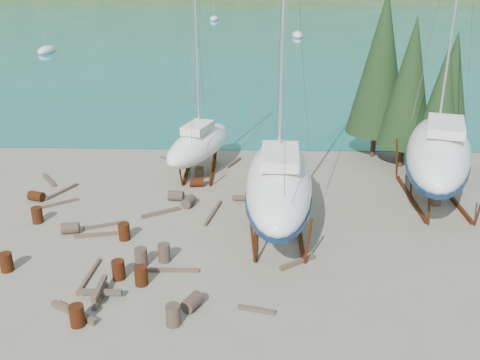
{
  "coord_description": "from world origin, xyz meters",
  "views": [
    {
      "loc": [
        2.65,
        -22.69,
        13.02
      ],
      "look_at": [
        1.8,
        3.0,
        2.51
      ],
      "focal_mm": 40.0,
      "sensor_mm": 36.0,
      "label": 1
    }
  ],
  "objects_px": {
    "small_sailboat_shore": "(199,144)",
    "large_sailboat_far": "(438,151)",
    "worker": "(280,208)",
    "large_sailboat_near": "(279,181)"
  },
  "relations": [
    {
      "from": "small_sailboat_shore",
      "to": "worker",
      "type": "xyz_separation_m",
      "value": [
        5.06,
        -7.25,
        -1.1
      ]
    },
    {
      "from": "small_sailboat_shore",
      "to": "worker",
      "type": "height_order",
      "value": "small_sailboat_shore"
    },
    {
      "from": "large_sailboat_far",
      "to": "small_sailboat_shore",
      "type": "distance_m",
      "value": 14.65
    },
    {
      "from": "large_sailboat_near",
      "to": "small_sailboat_shore",
      "type": "relative_size",
      "value": 1.41
    },
    {
      "from": "large_sailboat_far",
      "to": "small_sailboat_shore",
      "type": "xyz_separation_m",
      "value": [
        -14.12,
        3.78,
        -1.01
      ]
    },
    {
      "from": "large_sailboat_far",
      "to": "worker",
      "type": "distance_m",
      "value": 9.93
    },
    {
      "from": "large_sailboat_far",
      "to": "small_sailboat_shore",
      "type": "relative_size",
      "value": 1.5
    },
    {
      "from": "worker",
      "to": "small_sailboat_shore",
      "type": "bearing_deg",
      "value": 61.22
    },
    {
      "from": "small_sailboat_shore",
      "to": "large_sailboat_far",
      "type": "bearing_deg",
      "value": 3.8
    },
    {
      "from": "worker",
      "to": "large_sailboat_far",
      "type": "bearing_deg",
      "value": -42.74
    }
  ]
}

